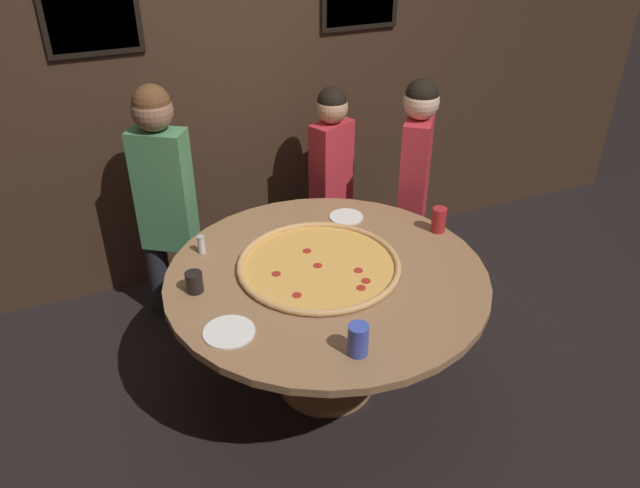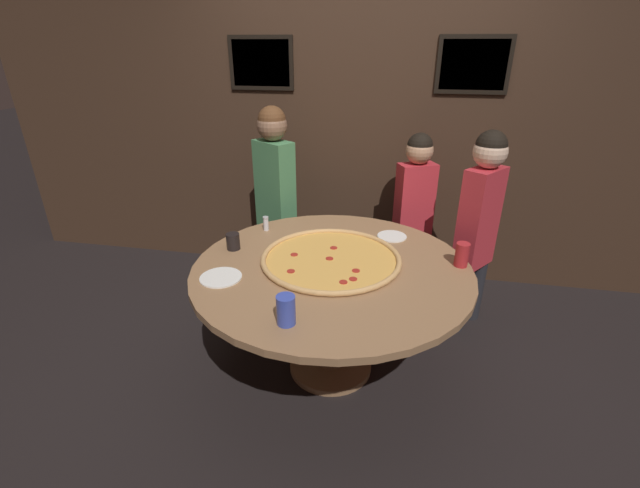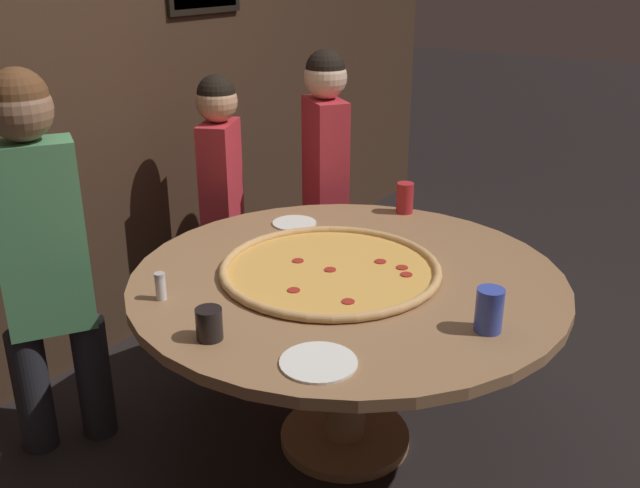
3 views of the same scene
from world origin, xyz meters
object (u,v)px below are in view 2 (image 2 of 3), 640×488
object	(u,v)px
condiment_shaker	(266,223)
giant_pizza	(331,258)
dining_table	(332,285)
drink_cup_beside_pizza	(286,310)
white_plate_near_front	(392,236)
diner_side_left	(414,209)
diner_far_right	(478,222)
drink_cup_by_shaker	(462,255)
drink_cup_near_left	(233,241)
diner_far_left	(275,191)
white_plate_beside_cup	(221,277)

from	to	relation	value
condiment_shaker	giant_pizza	bearing A→B (deg)	-35.29
dining_table	drink_cup_beside_pizza	distance (m)	0.63
drink_cup_beside_pizza	condiment_shaker	world-z (taller)	drink_cup_beside_pizza
white_plate_near_front	condiment_shaker	distance (m)	0.85
diner_side_left	diner_far_right	world-z (taller)	diner_far_right
giant_pizza	condiment_shaker	xyz separation A→B (m)	(-0.51, 0.36, 0.04)
condiment_shaker	diner_side_left	world-z (taller)	diner_side_left
dining_table	diner_far_right	xyz separation A→B (m)	(0.88, 0.68, 0.19)
white_plate_near_front	drink_cup_by_shaker	bearing A→B (deg)	-39.53
drink_cup_near_left	diner_far_right	bearing A→B (deg)	20.78
giant_pizza	drink_cup_beside_pizza	size ratio (longest dim) A/B	5.78
diner_far_left	diner_side_left	distance (m)	1.08
condiment_shaker	diner_far_left	world-z (taller)	diner_far_left
diner_side_left	diner_far_right	bearing A→B (deg)	116.76
drink_cup_beside_pizza	diner_side_left	world-z (taller)	diner_side_left
giant_pizza	white_plate_near_front	size ratio (longest dim) A/B	4.30
white_plate_near_front	diner_far_left	bearing A→B (deg)	153.34
dining_table	condiment_shaker	xyz separation A→B (m)	(-0.52, 0.42, 0.18)
dining_table	giant_pizza	bearing A→B (deg)	103.79
drink_cup_beside_pizza	diner_far_right	world-z (taller)	diner_far_right
white_plate_near_front	diner_far_left	world-z (taller)	diner_far_left
drink_cup_by_shaker	drink_cup_beside_pizza	bearing A→B (deg)	-138.99
dining_table	white_plate_near_front	bearing A→B (deg)	55.66
drink_cup_near_left	white_plate_near_front	distance (m)	1.02
diner_far_left	diner_side_left	size ratio (longest dim) A/B	1.13
diner_far_left	diner_far_right	bearing A→B (deg)	-156.92
white_plate_near_front	diner_far_right	bearing A→B (deg)	20.37
drink_cup_by_shaker	white_plate_near_front	world-z (taller)	drink_cup_by_shaker
condiment_shaker	diner_side_left	size ratio (longest dim) A/B	0.07
drink_cup_beside_pizza	condiment_shaker	xyz separation A→B (m)	(-0.41, 1.01, -0.02)
diner_far_left	diner_far_right	size ratio (longest dim) A/B	1.05
dining_table	white_plate_beside_cup	distance (m)	0.64
drink_cup_near_left	drink_cup_by_shaker	bearing A→B (deg)	1.55
giant_pizza	drink_cup_by_shaker	distance (m)	0.74
white_plate_beside_cup	condiment_shaker	bearing A→B (deg)	86.17
drink_cup_beside_pizza	white_plate_beside_cup	size ratio (longest dim) A/B	0.63
condiment_shaker	diner_far_right	size ratio (longest dim) A/B	0.07
condiment_shaker	diner_far_left	distance (m)	0.52
condiment_shaker	diner_far_left	size ratio (longest dim) A/B	0.07
giant_pizza	white_plate_near_front	world-z (taller)	giant_pizza
diner_far_left	diner_far_right	world-z (taller)	diner_far_left
white_plate_beside_cup	diner_far_right	world-z (taller)	diner_far_right
white_plate_beside_cup	diner_far_left	distance (m)	1.19
drink_cup_beside_pizza	diner_far_left	world-z (taller)	diner_far_left
drink_cup_near_left	white_plate_near_front	xyz separation A→B (m)	(0.95, 0.37, -0.05)
diner_far_right	condiment_shaker	bearing A→B (deg)	-42.10
drink_cup_by_shaker	diner_far_left	xyz separation A→B (m)	(-1.33, 0.80, 0.03)
diner_side_left	white_plate_beside_cup	bearing A→B (deg)	26.09
drink_cup_beside_pizza	diner_far_right	bearing A→B (deg)	51.75
drink_cup_by_shaker	drink_cup_near_left	xyz separation A→B (m)	(-1.35, -0.04, -0.02)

